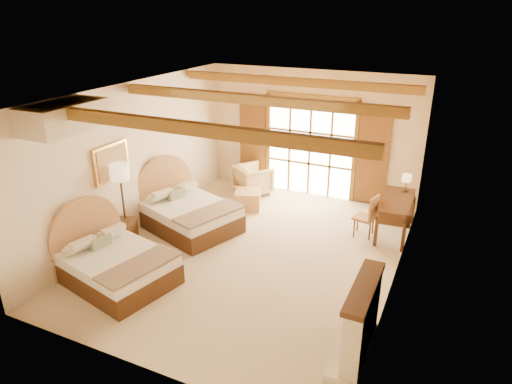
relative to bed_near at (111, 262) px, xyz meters
The scene contains 19 objects.
floor 2.73m from the bed_near, 47.08° to the left, with size 7.00×7.00×0.00m, color tan.
wall_back 5.91m from the bed_near, 71.42° to the left, with size 5.50×5.50×0.00m, color beige.
wall_left 2.50m from the bed_near, 114.60° to the left, with size 7.00×7.00×0.00m, color beige.
wall_right 5.15m from the bed_near, 23.34° to the left, with size 7.00×7.00×0.00m, color beige.
ceiling 3.91m from the bed_near, 47.08° to the left, with size 7.00×7.00×0.00m, color #B16933.
ceiling_beams 3.83m from the bed_near, 47.08° to the left, with size 5.39×4.60×0.18m, color brown, non-canonical shape.
french_doors 5.79m from the bed_near, 71.23° to the left, with size 3.95×0.08×2.60m.
fireplace 4.44m from the bed_near, ahead, with size 0.46×1.40×1.16m.
painting 2.04m from the bed_near, 124.95° to the left, with size 0.06×0.95×0.75m.
canopy_valance 2.63m from the bed_near, behind, with size 0.70×1.40×0.45m, color beige.
bed_near is the anchor object (origin of this frame).
bed_far 2.33m from the bed_near, 89.45° to the left, with size 2.45×2.07×1.30m.
nightstand 1.25m from the bed_near, 121.73° to the left, with size 0.49×0.49×0.59m, color #422110.
floor_lamp 1.76m from the bed_near, 118.89° to the left, with size 0.37×0.37×1.75m.
armchair 4.83m from the bed_near, 83.70° to the left, with size 0.82×0.84×0.77m, color tan.
ottoman 3.99m from the bed_near, 78.25° to the left, with size 0.61×0.61×0.44m, color #BA7750.
desk 5.87m from the bed_near, 42.81° to the left, with size 0.76×1.56×0.82m.
desk_chair 5.22m from the bed_near, 44.38° to the left, with size 0.50×0.50×0.94m.
desk_lamp 6.33m from the bed_near, 45.89° to the left, with size 0.20×0.20×0.39m.
Camera 1 is at (3.46, -7.28, 4.62)m, focal length 32.00 mm.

